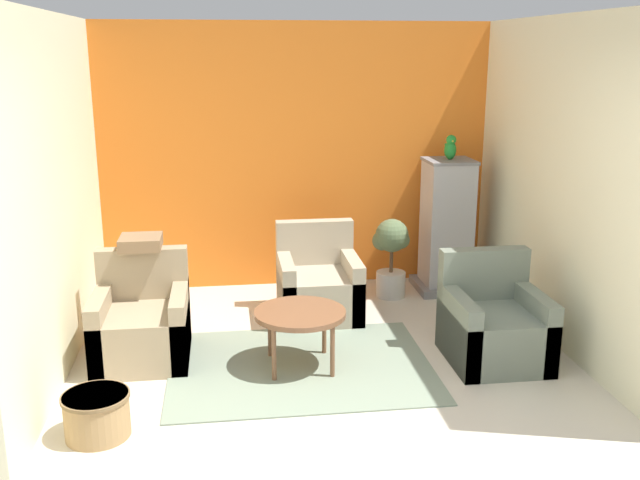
# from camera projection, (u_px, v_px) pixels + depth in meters

# --- Properties ---
(ground_plane) EXTENTS (20.00, 20.00, 0.00)m
(ground_plane) POSITION_uv_depth(u_px,v_px,m) (360.00, 469.00, 4.20)
(ground_plane) COLOR beige
(ground_plane) RESTS_ON ground
(wall_back_accent) EXTENTS (4.05, 0.06, 2.67)m
(wall_back_accent) POSITION_uv_depth(u_px,v_px,m) (296.00, 157.00, 7.25)
(wall_back_accent) COLOR orange
(wall_back_accent) RESTS_ON ground_plane
(wall_left) EXTENTS (0.06, 3.52, 2.67)m
(wall_left) POSITION_uv_depth(u_px,v_px,m) (54.00, 197.00, 5.28)
(wall_left) COLOR beige
(wall_left) RESTS_ON ground_plane
(wall_right) EXTENTS (0.06, 3.52, 2.67)m
(wall_right) POSITION_uv_depth(u_px,v_px,m) (562.00, 184.00, 5.80)
(wall_right) COLOR beige
(wall_right) RESTS_ON ground_plane
(area_rug) EXTENTS (2.02, 1.56, 0.01)m
(area_rug) POSITION_uv_depth(u_px,v_px,m) (300.00, 366.00, 5.55)
(area_rug) COLOR gray
(area_rug) RESTS_ON ground_plane
(coffee_table) EXTENTS (0.71, 0.71, 0.47)m
(coffee_table) POSITION_uv_depth(u_px,v_px,m) (300.00, 316.00, 5.45)
(coffee_table) COLOR brown
(coffee_table) RESTS_ON ground_plane
(armchair_left) EXTENTS (0.73, 0.77, 0.84)m
(armchair_left) POSITION_uv_depth(u_px,v_px,m) (142.00, 326.00, 5.64)
(armchair_left) COLOR #9E896B
(armchair_left) RESTS_ON ground_plane
(armchair_right) EXTENTS (0.73, 0.77, 0.84)m
(armchair_right) POSITION_uv_depth(u_px,v_px,m) (494.00, 327.00, 5.63)
(armchair_right) COLOR slate
(armchair_right) RESTS_ON ground_plane
(armchair_middle) EXTENTS (0.73, 0.77, 0.84)m
(armchair_middle) POSITION_uv_depth(u_px,v_px,m) (318.00, 287.00, 6.58)
(armchair_middle) COLOR tan
(armchair_middle) RESTS_ON ground_plane
(birdcage) EXTENTS (0.59, 0.59, 1.35)m
(birdcage) POSITION_uv_depth(u_px,v_px,m) (447.00, 228.00, 7.20)
(birdcage) COLOR slate
(birdcage) RESTS_ON ground_plane
(parrot) EXTENTS (0.12, 0.21, 0.25)m
(parrot) POSITION_uv_depth(u_px,v_px,m) (450.00, 148.00, 6.99)
(parrot) COLOR #1E842D
(parrot) RESTS_ON birdcage
(potted_plant) EXTENTS (0.36, 0.33, 0.79)m
(potted_plant) POSITION_uv_depth(u_px,v_px,m) (391.00, 251.00, 7.03)
(potted_plant) COLOR beige
(potted_plant) RESTS_ON ground_plane
(wicker_basket) EXTENTS (0.43, 0.43, 0.29)m
(wicker_basket) POSITION_uv_depth(u_px,v_px,m) (97.00, 414.00, 4.53)
(wicker_basket) COLOR #A37F51
(wicker_basket) RESTS_ON ground_plane
(throw_pillow) EXTENTS (0.33, 0.33, 0.10)m
(throw_pillow) POSITION_uv_depth(u_px,v_px,m) (141.00, 242.00, 5.75)
(throw_pillow) COLOR #846647
(throw_pillow) RESTS_ON armchair_left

